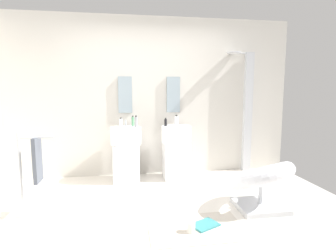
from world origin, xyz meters
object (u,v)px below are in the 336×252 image
(soap_bottle_clear, at_px, (121,122))
(soap_bottle_grey, at_px, (136,122))
(pedestal_sink_right, at_px, (176,150))
(magazine_teal, at_px, (205,225))
(lounge_chair, at_px, (261,180))
(pedestal_sink_left, at_px, (126,152))
(soap_bottle_black, at_px, (166,122))
(coffee_mug, at_px, (191,227))
(soap_bottle_green, at_px, (133,121))
(shower_column, at_px, (247,110))
(soap_bottle_white, at_px, (176,122))
(towel_rack, at_px, (35,162))

(soap_bottle_clear, relative_size, soap_bottle_grey, 0.79)
(pedestal_sink_right, xyz_separation_m, soap_bottle_clear, (-0.87, 0.09, 0.46))
(soap_bottle_clear, bearing_deg, magazine_teal, -62.51)
(pedestal_sink_right, bearing_deg, lounge_chair, -58.39)
(pedestal_sink_left, relative_size, soap_bottle_black, 7.38)
(coffee_mug, relative_size, soap_bottle_black, 0.81)
(soap_bottle_clear, bearing_deg, coffee_mug, -68.55)
(soap_bottle_grey, height_order, soap_bottle_green, soap_bottle_grey)
(coffee_mug, relative_size, soap_bottle_grey, 0.58)
(shower_column, relative_size, soap_bottle_black, 15.94)
(soap_bottle_green, bearing_deg, pedestal_sink_right, -6.63)
(soap_bottle_clear, bearing_deg, lounge_chair, -39.51)
(soap_bottle_grey, height_order, soap_bottle_white, soap_bottle_white)
(soap_bottle_green, bearing_deg, coffee_mug, -73.86)
(lounge_chair, relative_size, soap_bottle_grey, 5.91)
(soap_bottle_black, xyz_separation_m, soap_bottle_green, (-0.52, 0.02, 0.02))
(lounge_chair, bearing_deg, towel_rack, 175.97)
(soap_bottle_black, relative_size, soap_bottle_green, 0.76)
(pedestal_sink_right, height_order, soap_bottle_clear, soap_bottle_clear)
(pedestal_sink_right, xyz_separation_m, soap_bottle_green, (-0.68, 0.08, 0.47))
(shower_column, distance_m, soap_bottle_grey, 1.95)
(soap_bottle_green, bearing_deg, soap_bottle_grey, -72.77)
(soap_bottle_black, bearing_deg, soap_bottle_white, -56.34)
(lounge_chair, xyz_separation_m, towel_rack, (-2.56, 0.18, 0.28))
(lounge_chair, distance_m, soap_bottle_green, 2.08)
(pedestal_sink_left, distance_m, soap_bottle_green, 0.49)
(soap_bottle_white, bearing_deg, pedestal_sink_right, 80.25)
(pedestal_sink_left, xyz_separation_m, soap_bottle_white, (0.77, -0.15, 0.48))
(coffee_mug, xyz_separation_m, soap_bottle_clear, (-0.70, 1.79, 0.85))
(magazine_teal, relative_size, soap_bottle_green, 1.60)
(shower_column, distance_m, coffee_mug, 2.63)
(shower_column, bearing_deg, coffee_mug, -126.81)
(lounge_chair, bearing_deg, pedestal_sink_right, 121.61)
(magazine_teal, bearing_deg, coffee_mug, -175.65)
(towel_rack, bearing_deg, magazine_teal, -15.74)
(pedestal_sink_left, xyz_separation_m, soap_bottle_clear, (-0.07, 0.09, 0.46))
(soap_bottle_black, distance_m, soap_bottle_green, 0.52)
(towel_rack, distance_m, magazine_teal, 1.95)
(pedestal_sink_left, relative_size, soap_bottle_white, 4.92)
(soap_bottle_grey, bearing_deg, soap_bottle_green, 107.23)
(pedestal_sink_right, distance_m, soap_bottle_grey, 0.80)
(coffee_mug, bearing_deg, towel_rack, 159.42)
(towel_rack, bearing_deg, coffee_mug, -20.58)
(shower_column, relative_size, towel_rack, 2.16)
(soap_bottle_green, bearing_deg, soap_bottle_clear, 177.74)
(pedestal_sink_left, height_order, soap_bottle_black, soap_bottle_black)
(pedestal_sink_right, relative_size, soap_bottle_green, 5.60)
(pedestal_sink_right, height_order, soap_bottle_black, soap_bottle_black)
(soap_bottle_white, bearing_deg, coffee_mug, -95.12)
(lounge_chair, distance_m, soap_bottle_clear, 2.22)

